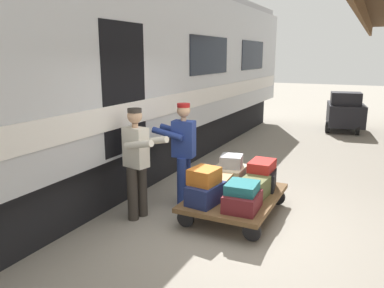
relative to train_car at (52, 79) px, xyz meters
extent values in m
plane|color=gray|center=(-3.58, 0.00, -2.06)|extent=(60.00, 60.00, 0.00)
cube|color=#B7BABF|center=(0.00, 0.00, 0.29)|extent=(3.00, 18.89, 2.90)
cube|color=black|center=(0.00, 0.00, -1.61)|extent=(2.55, 17.95, 0.90)
cube|color=silver|center=(-1.51, 0.00, -0.51)|extent=(0.03, 18.51, 0.36)
cube|color=black|center=(-1.51, -6.61, 0.39)|extent=(0.02, 2.08, 0.84)
cube|color=black|center=(-1.51, -3.31, 0.39)|extent=(0.02, 2.08, 0.84)
cube|color=black|center=(-1.45, 0.00, -0.11)|extent=(0.12, 1.10, 2.00)
cube|color=brown|center=(-3.17, -0.46, -1.76)|extent=(1.25, 1.79, 0.07)
cylinder|color=black|center=(-3.67, 0.26, -1.93)|extent=(0.26, 0.05, 0.26)
cylinder|color=black|center=(-2.67, 0.26, -1.93)|extent=(0.26, 0.05, 0.26)
cylinder|color=black|center=(-3.67, -1.18, -1.93)|extent=(0.26, 0.05, 0.26)
cylinder|color=black|center=(-2.67, -1.18, -1.93)|extent=(0.26, 0.05, 0.26)
cube|color=navy|center=(-2.89, 0.03, -1.59)|extent=(0.46, 0.64, 0.29)
cube|color=brown|center=(-3.45, -0.46, -1.58)|extent=(0.42, 0.64, 0.30)
cube|color=black|center=(-3.45, -0.95, -1.58)|extent=(0.50, 0.55, 0.29)
cube|color=maroon|center=(-3.45, 0.03, -1.61)|extent=(0.48, 0.58, 0.24)
cube|color=tan|center=(-2.89, -0.46, -1.59)|extent=(0.43, 0.62, 0.28)
cube|color=beige|center=(-2.89, -0.95, -1.59)|extent=(0.53, 0.61, 0.29)
cube|color=#CC6B23|center=(-2.86, 0.01, -1.33)|extent=(0.42, 0.46, 0.23)
cube|color=#9EA0A5|center=(-2.91, -0.98, -1.34)|extent=(0.41, 0.43, 0.20)
cube|color=#1E666B|center=(-3.44, 0.00, -1.42)|extent=(0.44, 0.47, 0.14)
cube|color=#AD231E|center=(-3.44, -0.97, -1.35)|extent=(0.36, 0.52, 0.17)
cylinder|color=navy|center=(-2.22, -0.65, -1.65)|extent=(0.16, 0.16, 0.82)
cylinder|color=navy|center=(-2.24, -0.45, -1.65)|extent=(0.16, 0.16, 0.82)
cube|color=navy|center=(-2.23, -0.55, -0.94)|extent=(0.38, 0.26, 0.60)
cylinder|color=tan|center=(-2.23, -0.55, -0.61)|extent=(0.09, 0.09, 0.06)
sphere|color=tan|center=(-2.23, -0.55, -0.47)|extent=(0.22, 0.22, 0.22)
cylinder|color=#A51919|center=(-2.23, -0.55, -0.39)|extent=(0.21, 0.21, 0.06)
cylinder|color=navy|center=(-1.99, -0.69, -0.84)|extent=(0.54, 0.16, 0.21)
cylinder|color=navy|center=(-2.03, -0.37, -0.84)|extent=(0.54, 0.16, 0.21)
cylinder|color=#332D28|center=(-1.84, 0.38, -1.65)|extent=(0.16, 0.16, 0.82)
cylinder|color=#332D28|center=(-1.88, 0.18, -1.65)|extent=(0.16, 0.16, 0.82)
cube|color=silver|center=(-1.86, 0.28, -0.94)|extent=(0.40, 0.29, 0.60)
cylinder|color=tan|center=(-1.86, 0.28, -0.61)|extent=(0.09, 0.09, 0.06)
sphere|color=tan|center=(-1.86, 0.28, -0.47)|extent=(0.22, 0.22, 0.22)
cylinder|color=#332D28|center=(-1.86, 0.28, -0.39)|extent=(0.21, 0.21, 0.06)
cylinder|color=silver|center=(-2.04, 0.48, -0.84)|extent=(0.54, 0.20, 0.21)
cylinder|color=silver|center=(-2.10, 0.17, -0.84)|extent=(0.54, 0.20, 0.21)
cube|color=black|center=(-4.13, -8.59, -1.51)|extent=(1.36, 1.86, 0.70)
cube|color=black|center=(-4.13, -8.24, -1.01)|extent=(1.00, 0.84, 0.50)
cylinder|color=black|center=(-4.58, -7.99, -1.86)|extent=(0.12, 0.40, 0.40)
cylinder|color=black|center=(-3.68, -7.99, -1.86)|extent=(0.12, 0.40, 0.40)
cylinder|color=black|center=(-4.58, -9.19, -1.86)|extent=(0.12, 0.40, 0.40)
cylinder|color=black|center=(-3.68, -9.19, -1.86)|extent=(0.12, 0.40, 0.40)
camera|label=1|loc=(-5.01, 4.88, 0.40)|focal=35.69mm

